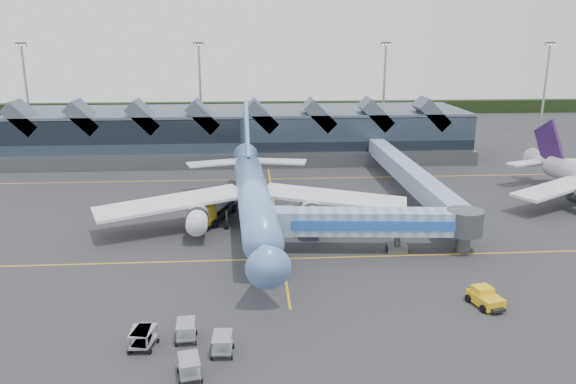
{
  "coord_description": "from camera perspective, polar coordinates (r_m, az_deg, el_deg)",
  "views": [
    {
      "loc": [
        -3.43,
        -66.01,
        24.03
      ],
      "look_at": [
        1.31,
        1.72,
        5.0
      ],
      "focal_mm": 35.0,
      "sensor_mm": 36.0,
      "label": 1
    }
  ],
  "objects": [
    {
      "name": "ground",
      "position": [
        70.33,
        -0.97,
        -4.32
      ],
      "size": [
        260.0,
        260.0,
        0.0
      ],
      "primitive_type": "plane",
      "color": "#2B2B2D",
      "rests_on": "ground"
    },
    {
      "name": "taxi_stripes",
      "position": [
        79.79,
        -1.35,
        -1.87
      ],
      "size": [
        120.0,
        60.0,
        0.01
      ],
      "color": "gold",
      "rests_on": "ground"
    },
    {
      "name": "tree_line_far",
      "position": [
        177.41,
        -2.9,
        8.5
      ],
      "size": [
        260.0,
        4.0,
        4.0
      ],
      "primitive_type": "cube",
      "color": "black",
      "rests_on": "ground"
    },
    {
      "name": "terminal",
      "position": [
        114.98,
        -4.79,
        6.01
      ],
      "size": [
        90.0,
        22.25,
        12.52
      ],
      "color": "black",
      "rests_on": "ground"
    },
    {
      "name": "light_masts",
      "position": [
        131.61,
        6.83,
        10.52
      ],
      "size": [
        132.4,
        42.56,
        22.45
      ],
      "color": "#9A9EA2",
      "rests_on": "ground"
    },
    {
      "name": "main_airliner",
      "position": [
        71.84,
        -3.55,
        -0.23
      ],
      "size": [
        40.5,
        46.59,
        14.97
      ],
      "rotation": [
        0.0,
        0.0,
        0.05
      ],
      "color": "#759FEC",
      "rests_on": "ground"
    },
    {
      "name": "jet_bridge",
      "position": [
        64.77,
        10.2,
        -3.13
      ],
      "size": [
        24.01,
        5.42,
        5.1
      ],
      "rotation": [
        0.0,
        0.0,
        -0.08
      ],
      "color": "#6C92B5",
      "rests_on": "ground"
    },
    {
      "name": "fuel_truck",
      "position": [
        76.39,
        -7.34,
        -1.18
      ],
      "size": [
        6.08,
        10.88,
        3.69
      ],
      "rotation": [
        0.0,
        0.0,
        -0.35
      ],
      "color": "black",
      "rests_on": "ground"
    },
    {
      "name": "pushback_tug",
      "position": [
        55.51,
        19.4,
        -10.11
      ],
      "size": [
        3.01,
        4.02,
        1.64
      ],
      "rotation": [
        0.0,
        0.0,
        0.25
      ],
      "color": "gold",
      "rests_on": "ground"
    },
    {
      "name": "baggage_carts",
      "position": [
        46.1,
        -11.27,
        -14.78
      ],
      "size": [
        8.16,
        7.74,
        1.61
      ],
      "rotation": [
        0.0,
        0.0,
        -0.05
      ],
      "color": "#9A9DA3",
      "rests_on": "ground"
    }
  ]
}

